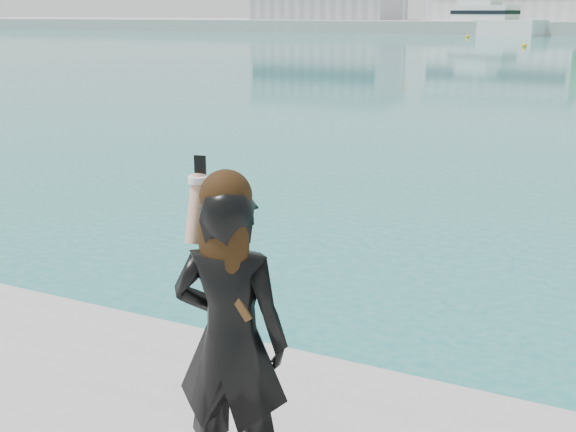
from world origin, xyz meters
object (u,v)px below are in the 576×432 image
at_px(motor_yacht, 487,20).
at_px(woman, 230,332).
at_px(buoy_extra, 524,47).
at_px(buoy_far, 467,38).

bearing_deg(motor_yacht, woman, -57.52).
distance_m(motor_yacht, buoy_extra, 40.53).
xyz_separation_m(buoy_extra, woman, (9.94, -74.14, 1.75)).
height_order(motor_yacht, buoy_extra, motor_yacht).
bearing_deg(motor_yacht, buoy_far, -66.65).
xyz_separation_m(motor_yacht, buoy_extra, (11.78, -38.72, -2.26)).
bearing_deg(buoy_far, buoy_extra, -65.27).
height_order(motor_yacht, buoy_far, motor_yacht).
relative_size(buoy_far, woman, 0.27).
relative_size(buoy_extra, woman, 0.27).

